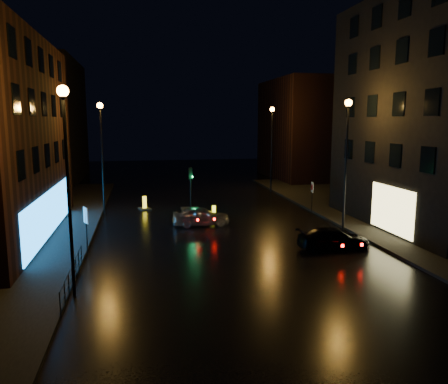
{
  "coord_description": "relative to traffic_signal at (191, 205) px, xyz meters",
  "views": [
    {
      "loc": [
        -5.01,
        -19.64,
        7.04
      ],
      "look_at": [
        -0.11,
        5.84,
        2.8
      ],
      "focal_mm": 35.0,
      "sensor_mm": 36.0,
      "label": 1
    }
  ],
  "objects": [
    {
      "name": "building_far_left",
      "position": [
        -14.8,
        21.0,
        6.5
      ],
      "size": [
        8.0,
        16.0,
        14.0
      ],
      "primitive_type": "cube",
      "color": "black",
      "rests_on": "ground"
    },
    {
      "name": "street_lamp_lnear",
      "position": [
        -6.6,
        -16.0,
        5.06
      ],
      "size": [
        0.44,
        0.44,
        8.37
      ],
      "color": "black",
      "rests_on": "ground"
    },
    {
      "name": "road_sign_right",
      "position": [
        9.1,
        -2.44,
        1.3
      ],
      "size": [
        0.15,
        0.58,
        2.4
      ],
      "rotation": [
        0.0,
        0.0,
        2.99
      ],
      "color": "black",
      "rests_on": "ground"
    },
    {
      "name": "silver_hatchback",
      "position": [
        0.13,
        -4.91,
        0.15
      ],
      "size": [
        3.85,
        1.58,
        1.31
      ],
      "primitive_type": "imported",
      "rotation": [
        0.0,
        0.0,
        1.56
      ],
      "color": "#B9BBC1",
      "rests_on": "ground"
    },
    {
      "name": "street_lamp_rfar",
      "position": [
        9.0,
        8.0,
        5.06
      ],
      "size": [
        0.44,
        0.44,
        8.37
      ],
      "color": "black",
      "rests_on": "ground"
    },
    {
      "name": "ground",
      "position": [
        1.2,
        -14.0,
        -0.5
      ],
      "size": [
        120.0,
        120.0,
        0.0
      ],
      "primitive_type": "plane",
      "color": "black",
      "rests_on": "ground"
    },
    {
      "name": "dark_sedan",
      "position": [
        6.59,
        -11.79,
        0.08
      ],
      "size": [
        4.07,
        1.75,
        1.17
      ],
      "primitive_type": "imported",
      "rotation": [
        0.0,
        0.0,
        1.6
      ],
      "color": "black",
      "rests_on": "ground"
    },
    {
      "name": "pavement_right",
      "position": [
        15.2,
        -6.0,
        -0.43
      ],
      "size": [
        12.0,
        44.0,
        0.15
      ],
      "primitive_type": "cube",
      "color": "black",
      "rests_on": "ground"
    },
    {
      "name": "traffic_signal",
      "position": [
        0.0,
        0.0,
        0.0
      ],
      "size": [
        1.4,
        2.4,
        3.45
      ],
      "color": "black",
      "rests_on": "ground"
    },
    {
      "name": "road_sign_left",
      "position": [
        -6.7,
        -10.4,
        1.44
      ],
      "size": [
        0.31,
        0.59,
        2.6
      ],
      "rotation": [
        0.0,
        0.0,
        0.43
      ],
      "color": "black",
      "rests_on": "ground"
    },
    {
      "name": "bollard_far",
      "position": [
        -3.58,
        1.42,
        -0.27
      ],
      "size": [
        1.12,
        1.39,
        1.06
      ],
      "rotation": [
        0.0,
        0.0,
        0.29
      ],
      "color": "black",
      "rests_on": "ground"
    },
    {
      "name": "building_far_right",
      "position": [
        16.2,
        18.0,
        5.5
      ],
      "size": [
        8.0,
        14.0,
        12.0
      ],
      "primitive_type": "cube",
      "color": "black",
      "rests_on": "ground"
    },
    {
      "name": "guard_railing",
      "position": [
        -6.8,
        -15.0,
        0.24
      ],
      "size": [
        0.05,
        6.04,
        1.0
      ],
      "color": "black",
      "rests_on": "ground"
    },
    {
      "name": "street_lamp_rnear",
      "position": [
        9.0,
        -8.0,
        5.06
      ],
      "size": [
        0.44,
        0.44,
        8.37
      ],
      "color": "black",
      "rests_on": "ground"
    },
    {
      "name": "street_lamp_lfar",
      "position": [
        -6.6,
        -0.0,
        5.06
      ],
      "size": [
        0.44,
        0.44,
        8.37
      ],
      "color": "black",
      "rests_on": "ground"
    },
    {
      "name": "bollard_near",
      "position": [
        1.31,
        -3.15,
        -0.29
      ],
      "size": [
        0.94,
        1.24,
        0.98
      ],
      "rotation": [
        0.0,
        0.0,
        -0.18
      ],
      "color": "black",
      "rests_on": "ground"
    }
  ]
}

